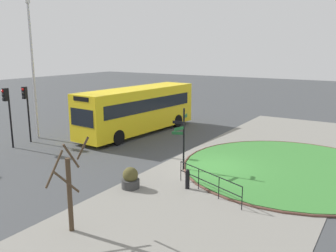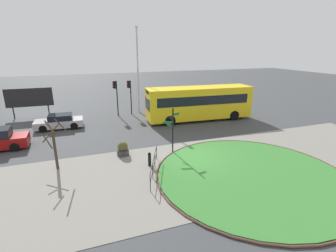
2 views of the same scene
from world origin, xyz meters
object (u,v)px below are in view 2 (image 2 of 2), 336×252
Objects in this scene: billboard_left at (29,98)px; traffic_light_near at (115,91)px; lamppost_tall at (138,68)px; bollard_foreground at (150,159)px; traffic_light_far at (129,90)px; planter_near_signpost at (123,149)px; bus_yellow at (199,103)px; street_tree_bare at (54,144)px; car_near_lane at (59,122)px; signpost_directional at (172,128)px.

traffic_light_near is at bearing -15.58° from billboard_left.
lamppost_tall is 11.67m from billboard_left.
billboard_left is (-8.52, 2.55, -0.68)m from traffic_light_near.
traffic_light_far reaches higher than bollard_foreground.
traffic_light_near is 10.78m from planter_near_signpost.
bus_yellow reaches higher than planter_near_signpost.
traffic_light_near is (-0.06, 12.65, 2.29)m from bollard_foreground.
lamppost_tall is at bearing 70.99° from planter_near_signpost.
traffic_light_far is 2.53m from lamppost_tall.
lamppost_tall is 2.75× the size of street_tree_bare.
bus_yellow is at bearing 27.97° from street_tree_bare.
lamppost_tall is at bearing 79.04° from bollard_foreground.
street_tree_bare is (-7.98, -11.93, -3.30)m from lamppost_tall.
bus_yellow is at bearing 128.54° from traffic_light_far.
lamppost_tall is 2.04× the size of billboard_left.
planter_near_signpost is (-8.85, -6.20, -1.35)m from bus_yellow.
lamppost_tall is (8.24, 3.25, 4.31)m from car_near_lane.
planter_near_signpost is 0.29× the size of street_tree_bare.
traffic_light_near reaches higher than planter_near_signpost.
bollard_foreground is at bearing 68.45° from traffic_light_far.
bollard_foreground is at bearing -144.66° from signpost_directional.
bollard_foreground is 11.39m from bus_yellow.
bollard_foreground is at bearing 90.06° from traffic_light_near.
bus_yellow is at bearing 51.42° from signpost_directional.
bus_yellow is at bearing -21.74° from billboard_left.
traffic_light_near is at bearing 90.28° from bollard_foreground.
traffic_light_far is 0.82× the size of billboard_left.
traffic_light_far is at bearing 83.50° from bollard_foreground.
planter_near_signpost is at bearing 83.17° from traffic_light_near.
bus_yellow is 17.54m from billboard_left.
traffic_light_far reaches higher than car_near_lane.
bus_yellow reaches higher than bollard_foreground.
lamppost_tall reaches higher than traffic_light_far.
traffic_light_far is (1.47, 12.90, 2.25)m from bollard_foreground.
traffic_light_far is at bearing -170.89° from traffic_light_near.
billboard_left reaches higher than car_near_lane.
car_near_lane is 1.13× the size of traffic_light_far.
street_tree_bare is at bearing 64.26° from traffic_light_near.
planter_near_signpost is (-3.88, -11.25, -4.48)m from lamppost_tall.
street_tree_bare is (3.20, -13.69, -0.47)m from billboard_left.
traffic_light_near is 0.83× the size of billboard_left.
billboard_left is 1.35× the size of street_tree_bare.
signpost_directional is 8.89m from bus_yellow.
bus_yellow reaches higher than signpost_directional.
bus_yellow is 2.84× the size of traffic_light_near.
bus_yellow reaches higher than car_near_lane.
traffic_light_near is at bearing -155.05° from car_near_lane.
lamppost_tall is at bearing -163.58° from traffic_light_near.
signpost_directional is at bearing -92.69° from lamppost_tall.
billboard_left is at bearing 119.44° from bollard_foreground.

